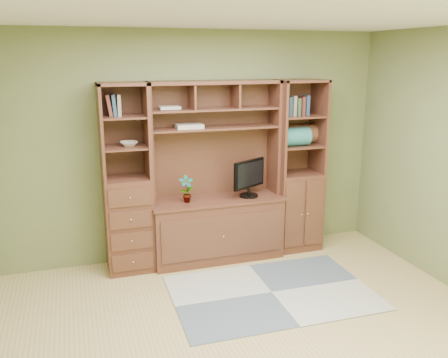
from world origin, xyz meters
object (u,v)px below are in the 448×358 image
object	(u,v)px
center_hutch	(217,174)
left_tower	(127,180)
monitor	(249,171)
right_tower	(297,166)

from	to	relation	value
center_hutch	left_tower	xyz separation A→B (m)	(-1.00, 0.04, 0.00)
monitor	right_tower	bearing A→B (deg)	-21.69
monitor	center_hutch	bearing A→B (deg)	146.41
right_tower	monitor	distance (m)	0.65
right_tower	monitor	bearing A→B (deg)	-173.38
center_hutch	monitor	xyz separation A→B (m)	(0.38, -0.03, 0.00)
center_hutch	left_tower	distance (m)	1.00
left_tower	right_tower	bearing A→B (deg)	0.00
right_tower	monitor	xyz separation A→B (m)	(-0.65, -0.07, 0.00)
right_tower	left_tower	bearing A→B (deg)	180.00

